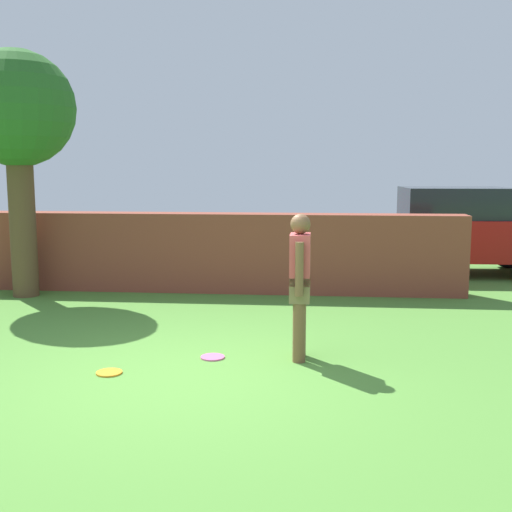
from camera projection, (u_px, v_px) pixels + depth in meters
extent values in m
plane|color=#4C8433|center=(181.00, 379.00, 6.37)|extent=(40.00, 40.00, 0.00)
cube|color=brown|center=(150.00, 252.00, 10.86)|extent=(10.63, 0.50, 1.34)
cylinder|color=brown|center=(23.00, 219.00, 10.29)|extent=(0.42, 0.42, 2.54)
sphere|color=#286023|center=(17.00, 108.00, 10.04)|extent=(1.86, 1.86, 1.86)
cylinder|color=brown|center=(300.00, 319.00, 7.09)|extent=(0.14, 0.14, 0.85)
cylinder|color=brown|center=(299.00, 324.00, 6.87)|extent=(0.14, 0.14, 0.85)
cube|color=olive|center=(300.00, 288.00, 6.93)|extent=(0.22, 0.36, 0.28)
cube|color=#CC4C4C|center=(300.00, 259.00, 6.88)|extent=(0.22, 0.36, 0.55)
sphere|color=brown|center=(300.00, 224.00, 6.83)|extent=(0.22, 0.22, 0.22)
cylinder|color=brown|center=(301.00, 263.00, 7.11)|extent=(0.09, 0.09, 0.58)
cylinder|color=brown|center=(299.00, 269.00, 6.67)|extent=(0.09, 0.09, 0.58)
cube|color=#A51111|center=(453.00, 238.00, 12.53)|extent=(4.26, 1.84, 0.80)
cube|color=#1E2328|center=(454.00, 203.00, 12.43)|extent=(2.05, 1.57, 0.60)
cylinder|color=black|center=(389.00, 264.00, 11.82)|extent=(0.65, 0.24, 0.64)
cylinder|color=black|center=(377.00, 252.00, 13.50)|extent=(0.65, 0.24, 0.64)
cylinder|color=black|center=(507.00, 253.00, 13.34)|extent=(0.65, 0.24, 0.64)
cylinder|color=pink|center=(213.00, 357.00, 7.06)|extent=(0.27, 0.27, 0.02)
cylinder|color=orange|center=(109.00, 373.00, 6.53)|extent=(0.27, 0.27, 0.02)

